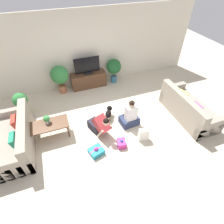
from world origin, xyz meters
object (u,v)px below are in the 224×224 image
at_px(potted_plant_corner_left, 21,102).
at_px(gift_bag_a, 144,135).
at_px(potted_plant_back_left, 60,76).
at_px(gift_box_b, 121,143).
at_px(tabletop_plant, 47,119).
at_px(coffee_table, 48,126).
at_px(person_sitting, 130,116).
at_px(tv, 87,67).
at_px(potted_plant_back_right, 114,67).
at_px(sofa_right, 188,109).
at_px(sofa_left, 16,139).
at_px(person_kneeling, 100,125).
at_px(mug, 47,122).
at_px(tv_console, 89,80).
at_px(dog, 109,112).
at_px(gift_box_a, 96,151).

distance_m(potted_plant_corner_left, gift_bag_a, 3.74).
height_order(potted_plant_back_left, gift_box_b, potted_plant_back_left).
bearing_deg(tabletop_plant, coffee_table, -96.41).
bearing_deg(gift_box_b, person_sitting, 51.48).
distance_m(coffee_table, potted_plant_back_left, 2.11).
bearing_deg(coffee_table, tv, 51.86).
xyz_separation_m(potted_plant_back_right, potted_plant_corner_left, (-3.26, -0.77, -0.17)).
bearing_deg(tabletop_plant, sofa_right, -9.52).
height_order(potted_plant_back_right, tabletop_plant, potted_plant_back_right).
relative_size(sofa_left, gift_bag_a, 4.79).
distance_m(sofa_left, potted_plant_back_right, 4.00).
distance_m(gift_box_b, tabletop_plant, 2.05).
bearing_deg(coffee_table, person_kneeling, -15.15).
height_order(tv, person_kneeling, tv).
bearing_deg(mug, person_kneeling, -16.75).
bearing_deg(tabletop_plant, potted_plant_corner_left, 120.61).
bearing_deg(sofa_right, gift_box_b, 99.37).
distance_m(tv, gift_box_b, 3.11).
xyz_separation_m(sofa_right, tv_console, (-2.41, 2.64, -0.02)).
relative_size(potted_plant_corner_left, gift_bag_a, 1.92).
bearing_deg(mug, coffee_table, -81.75).
height_order(tv, potted_plant_back_left, tv).
bearing_deg(tv_console, person_sitting, -75.29).
xyz_separation_m(potted_plant_back_right, gift_box_b, (-0.89, -2.97, -0.54)).
bearing_deg(tabletop_plant, potted_plant_back_right, 36.52).
bearing_deg(potted_plant_back_right, sofa_left, -148.74).
bearing_deg(sofa_right, person_kneeling, 85.01).
height_order(tv, tabletop_plant, tv).
height_order(person_kneeling, tabletop_plant, person_kneeling).
xyz_separation_m(potted_plant_corner_left, gift_bag_a, (3.00, -2.21, -0.27)).
relative_size(sofa_left, coffee_table, 1.80).
relative_size(sofa_right, tv, 2.11).
bearing_deg(dog, potted_plant_back_left, -29.45).
distance_m(gift_box_b, gift_bag_a, 0.64).
relative_size(tv, gift_box_b, 3.02).
xyz_separation_m(person_sitting, tabletop_plant, (-2.22, 0.40, 0.26)).
distance_m(coffee_table, gift_box_b, 1.99).
xyz_separation_m(sofa_left, potted_plant_back_left, (1.43, 2.07, 0.38)).
height_order(sofa_left, dog, sofa_left).
height_order(tv_console, gift_bag_a, tv_console).
bearing_deg(sofa_left, person_kneeling, 82.47).
relative_size(tv_console, dog, 2.61).
xyz_separation_m(tv_console, person_kneeling, (-0.30, -2.40, 0.05)).
xyz_separation_m(gift_box_a, gift_box_b, (0.69, 0.00, 0.01)).
height_order(sofa_right, mug, sofa_right).
height_order(potted_plant_back_left, tabletop_plant, potted_plant_back_left).
bearing_deg(potted_plant_corner_left, potted_plant_back_right, 13.21).
bearing_deg(potted_plant_back_right, person_kneeling, -118.75).
distance_m(sofa_right, gift_bag_a, 1.73).
height_order(tv_console, mug, tv_console).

